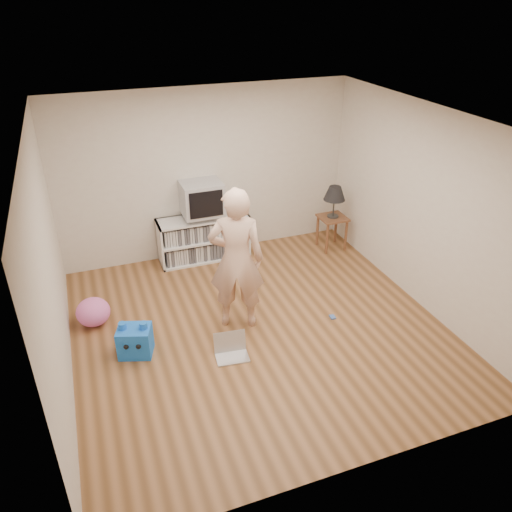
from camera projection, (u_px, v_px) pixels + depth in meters
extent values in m
plane|color=brown|center=(259.00, 328.00, 6.32)|extent=(4.50, 4.50, 0.00)
cube|color=beige|center=(207.00, 174.00, 7.54)|extent=(4.50, 0.02, 2.60)
cube|color=beige|center=(362.00, 358.00, 3.84)|extent=(4.50, 0.02, 2.60)
cube|color=beige|center=(49.00, 271.00, 5.01)|extent=(0.02, 4.50, 2.60)
cube|color=beige|center=(423.00, 209.00, 6.38)|extent=(0.02, 4.50, 2.60)
cube|color=white|center=(259.00, 122.00, 5.07)|extent=(4.50, 4.50, 0.01)
cube|color=white|center=(200.00, 233.00, 7.94)|extent=(1.40, 0.03, 0.70)
cube|color=white|center=(160.00, 245.00, 7.55)|extent=(0.03, 0.45, 0.70)
cube|color=white|center=(245.00, 231.00, 7.97)|extent=(0.03, 0.45, 0.70)
cube|color=white|center=(205.00, 257.00, 7.92)|extent=(1.40, 0.45, 0.03)
cube|color=white|center=(204.00, 238.00, 7.76)|extent=(1.34, 0.45, 0.03)
cube|color=white|center=(203.00, 219.00, 7.60)|extent=(1.40, 0.45, 0.03)
cube|color=silver|center=(204.00, 238.00, 7.76)|extent=(1.26, 0.36, 0.64)
cube|color=gray|center=(203.00, 216.00, 7.58)|extent=(0.45, 0.35, 0.07)
cube|color=#A8A8AD|center=(202.00, 198.00, 7.44)|extent=(0.60, 0.52, 0.50)
cube|color=black|center=(206.00, 205.00, 7.22)|extent=(0.50, 0.01, 0.40)
cylinder|color=brown|center=(327.00, 239.00, 7.93)|extent=(0.04, 0.04, 0.52)
cylinder|color=brown|center=(346.00, 236.00, 8.04)|extent=(0.04, 0.04, 0.52)
cylinder|color=brown|center=(317.00, 230.00, 8.21)|extent=(0.04, 0.04, 0.52)
cylinder|color=brown|center=(336.00, 227.00, 8.32)|extent=(0.04, 0.04, 0.52)
cube|color=brown|center=(333.00, 218.00, 7.99)|extent=(0.42, 0.42, 0.03)
cylinder|color=#333333|center=(333.00, 216.00, 7.98)|extent=(0.18, 0.18, 0.02)
cylinder|color=#333333|center=(334.00, 206.00, 7.90)|extent=(0.02, 0.02, 0.32)
imported|color=beige|center=(236.00, 260.00, 5.98)|extent=(0.78, 0.65, 1.84)
cube|color=silver|center=(232.00, 357.00, 5.81)|extent=(0.41, 0.30, 0.02)
cube|color=silver|center=(230.00, 341.00, 5.86)|extent=(0.38, 0.12, 0.25)
cube|color=black|center=(230.00, 341.00, 5.86)|extent=(0.34, 0.10, 0.20)
cube|color=#456AB9|center=(332.00, 317.00, 6.51)|extent=(0.07, 0.10, 0.02)
cube|color=blue|center=(135.00, 341.00, 5.80)|extent=(0.45, 0.40, 0.36)
cylinder|color=blue|center=(122.00, 326.00, 5.69)|extent=(0.09, 0.09, 0.08)
cylinder|color=blue|center=(143.00, 326.00, 5.70)|extent=(0.09, 0.09, 0.08)
sphere|color=black|center=(126.00, 347.00, 5.64)|extent=(0.06, 0.06, 0.06)
sphere|color=black|center=(138.00, 347.00, 5.65)|extent=(0.06, 0.06, 0.06)
ellipsoid|color=pink|center=(93.00, 312.00, 6.31)|extent=(0.53, 0.53, 0.36)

